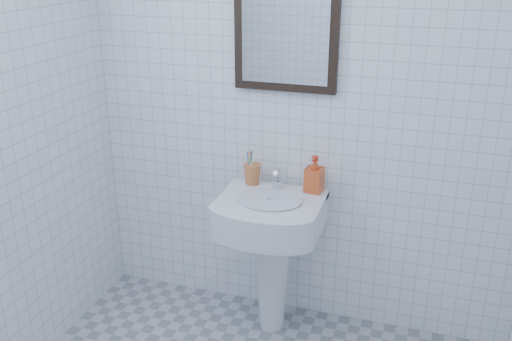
% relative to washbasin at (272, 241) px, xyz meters
% --- Properties ---
extents(wall_back, '(2.20, 0.02, 2.50)m').
position_rel_washbasin_xyz_m(wall_back, '(0.09, 0.22, 0.73)').
color(wall_back, white).
rests_on(wall_back, ground).
extents(washbasin, '(0.50, 0.37, 0.77)m').
position_rel_washbasin_xyz_m(washbasin, '(0.00, 0.00, 0.00)').
color(washbasin, white).
rests_on(washbasin, ground).
extents(faucet, '(0.05, 0.10, 0.11)m').
position_rel_washbasin_xyz_m(faucet, '(-0.00, 0.09, 0.29)').
color(faucet, silver).
rests_on(faucet, washbasin).
extents(toothbrush_cup, '(0.10, 0.10, 0.11)m').
position_rel_washbasin_xyz_m(toothbrush_cup, '(-0.14, 0.12, 0.30)').
color(toothbrush_cup, '#CA6C36').
rests_on(toothbrush_cup, washbasin).
extents(soap_dispenser, '(0.09, 0.10, 0.18)m').
position_rel_washbasin_xyz_m(soap_dispenser, '(0.18, 0.12, 0.34)').
color(soap_dispenser, red).
rests_on(soap_dispenser, washbasin).
extents(wall_mirror, '(0.50, 0.04, 0.62)m').
position_rel_washbasin_xyz_m(wall_mirror, '(0.00, 0.20, 1.03)').
color(wall_mirror, black).
rests_on(wall_mirror, wall_back).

